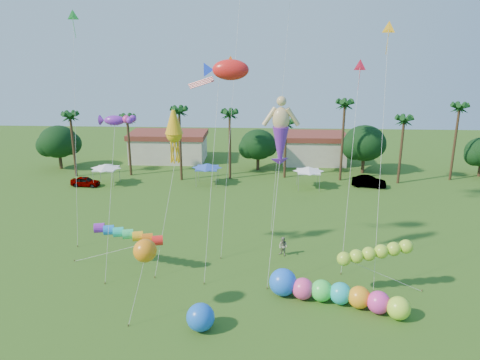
{
  "coord_description": "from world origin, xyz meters",
  "views": [
    {
      "loc": [
        1.82,
        -25.5,
        19.91
      ],
      "look_at": [
        0.0,
        10.0,
        9.0
      ],
      "focal_mm": 35.0,
      "sensor_mm": 36.0,
      "label": 1
    }
  ],
  "objects_px": {
    "caterpillar_inflatable": "(332,293)",
    "blue_ball": "(200,317)",
    "car_b": "(369,182)",
    "car_a": "(85,182)",
    "spectator_b": "(283,247)"
  },
  "relations": [
    {
      "from": "car_a",
      "to": "car_b",
      "type": "bearing_deg",
      "value": -83.17
    },
    {
      "from": "caterpillar_inflatable",
      "to": "blue_ball",
      "type": "relative_size",
      "value": 5.29
    },
    {
      "from": "spectator_b",
      "to": "blue_ball",
      "type": "height_order",
      "value": "blue_ball"
    },
    {
      "from": "car_a",
      "to": "car_b",
      "type": "height_order",
      "value": "car_b"
    },
    {
      "from": "car_a",
      "to": "blue_ball",
      "type": "bearing_deg",
      "value": -143.39
    },
    {
      "from": "spectator_b",
      "to": "blue_ball",
      "type": "xyz_separation_m",
      "value": [
        -6.25,
        -12.08,
        0.07
      ]
    },
    {
      "from": "caterpillar_inflatable",
      "to": "blue_ball",
      "type": "xyz_separation_m",
      "value": [
        -9.71,
        -3.92,
        0.07
      ]
    },
    {
      "from": "car_b",
      "to": "caterpillar_inflatable",
      "type": "distance_m",
      "value": 31.46
    },
    {
      "from": "car_b",
      "to": "spectator_b",
      "type": "bearing_deg",
      "value": 161.53
    },
    {
      "from": "caterpillar_inflatable",
      "to": "blue_ball",
      "type": "bearing_deg",
      "value": -139.5
    },
    {
      "from": "car_b",
      "to": "caterpillar_inflatable",
      "type": "relative_size",
      "value": 0.43
    },
    {
      "from": "car_b",
      "to": "caterpillar_inflatable",
      "type": "height_order",
      "value": "caterpillar_inflatable"
    },
    {
      "from": "caterpillar_inflatable",
      "to": "car_b",
      "type": "bearing_deg",
      "value": 91.54
    },
    {
      "from": "car_a",
      "to": "caterpillar_inflatable",
      "type": "xyz_separation_m",
      "value": [
        30.11,
        -28.4,
        0.25
      ]
    },
    {
      "from": "car_b",
      "to": "blue_ball",
      "type": "xyz_separation_m",
      "value": [
        -18.89,
        -34.02,
        0.24
      ]
    }
  ]
}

